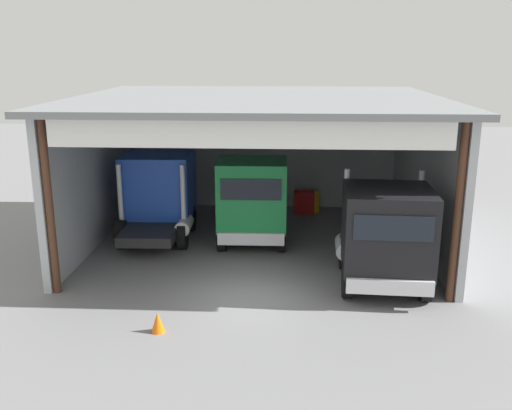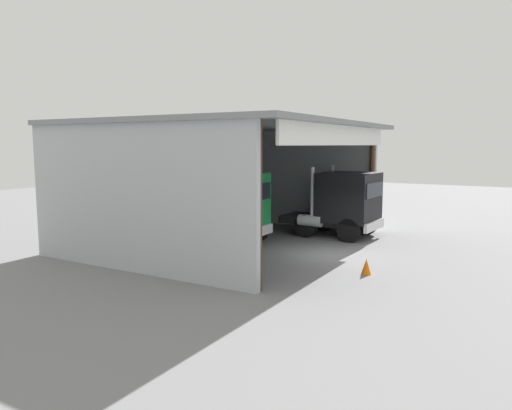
% 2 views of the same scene
% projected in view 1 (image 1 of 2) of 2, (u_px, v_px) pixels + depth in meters
% --- Properties ---
extents(ground_plane, '(80.00, 80.00, 0.00)m').
position_uv_depth(ground_plane, '(250.00, 298.00, 16.91)').
color(ground_plane, slate).
rests_on(ground_plane, ground).
extents(workshop_shed, '(12.93, 11.40, 5.58)m').
position_uv_depth(workshop_shed, '(259.00, 140.00, 21.76)').
color(workshop_shed, '#ADB2B7').
rests_on(workshop_shed, ground).
extents(truck_blue_left_bay, '(2.82, 4.60, 3.28)m').
position_uv_depth(truck_blue_left_bay, '(159.00, 193.00, 22.04)').
color(truck_blue_left_bay, '#1E47B7').
rests_on(truck_blue_left_bay, ground).
extents(truck_green_center_left_bay, '(2.70, 4.78, 3.31)m').
position_uv_depth(truck_green_center_left_bay, '(252.00, 200.00, 21.14)').
color(truck_green_center_left_bay, '#197F3D').
rests_on(truck_green_center_left_bay, ground).
extents(truck_black_center_bay, '(2.80, 5.01, 3.51)m').
position_uv_depth(truck_black_center_bay, '(385.00, 235.00, 17.20)').
color(truck_black_center_bay, black).
rests_on(truck_black_center_bay, ground).
extents(oil_drum, '(0.58, 0.58, 0.95)m').
position_uv_depth(oil_drum, '(313.00, 202.00, 25.77)').
color(oil_drum, gold).
rests_on(oil_drum, ground).
extents(tool_cart, '(0.90, 0.60, 1.00)m').
position_uv_depth(tool_cart, '(304.00, 202.00, 25.63)').
color(tool_cart, red).
rests_on(tool_cart, ground).
extents(traffic_cone, '(0.36, 0.36, 0.56)m').
position_uv_depth(traffic_cone, '(158.00, 322.00, 14.82)').
color(traffic_cone, orange).
rests_on(traffic_cone, ground).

